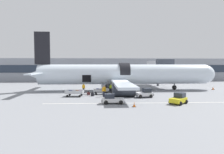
# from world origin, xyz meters

# --- Properties ---
(ground_plane) EXTENTS (500.00, 500.00, 0.00)m
(ground_plane) POSITION_xyz_m (0.00, 0.00, 0.00)
(ground_plane) COLOR gray
(apron_marking_line) EXTENTS (27.39, 0.83, 0.01)m
(apron_marking_line) POSITION_xyz_m (1.90, -8.71, 0.00)
(apron_marking_line) COLOR silver
(apron_marking_line) RESTS_ON ground_plane
(terminal_strip) EXTENTS (81.73, 11.24, 7.35)m
(terminal_strip) POSITION_xyz_m (0.00, 33.32, 3.68)
(terminal_strip) COLOR gray
(terminal_strip) RESTS_ON ground_plane
(jet_bridge_stub) EXTENTS (3.76, 11.80, 6.56)m
(jet_bridge_stub) POSITION_xyz_m (10.68, 12.26, 4.79)
(jet_bridge_stub) COLOR #4C4C51
(jet_bridge_stub) RESTS_ON ground_plane
(airplane) EXTENTS (39.01, 31.91, 11.93)m
(airplane) POSITION_xyz_m (0.66, 5.32, 3.22)
(airplane) COLOR silver
(airplane) RESTS_ON ground_plane
(baggage_tug_lead) EXTENTS (2.90, 2.20, 1.48)m
(baggage_tug_lead) POSITION_xyz_m (3.39, -3.97, 0.64)
(baggage_tug_lead) COLOR silver
(baggage_tug_lead) RESTS_ON ground_plane
(baggage_tug_mid) EXTENTS (3.13, 1.83, 1.36)m
(baggage_tug_mid) POSITION_xyz_m (-2.30, -8.88, 0.59)
(baggage_tug_mid) COLOR white
(baggage_tug_mid) RESTS_ON ground_plane
(baggage_tug_rear) EXTENTS (2.94, 2.87, 1.49)m
(baggage_tug_rear) POSITION_xyz_m (6.76, -9.57, 0.64)
(baggage_tug_rear) COLOR yellow
(baggage_tug_rear) RESTS_ON ground_plane
(baggage_cart_loading) EXTENTS (3.69, 1.89, 1.06)m
(baggage_cart_loading) POSITION_xyz_m (-3.68, -0.20, 0.54)
(baggage_cart_loading) COLOR #B7BABF
(baggage_cart_loading) RESTS_ON ground_plane
(baggage_cart_queued) EXTENTS (3.92, 2.31, 1.10)m
(baggage_cart_queued) POSITION_xyz_m (-8.10, -2.24, 0.56)
(baggage_cart_queued) COLOR #B7BABF
(baggage_cart_queued) RESTS_ON ground_plane
(ground_crew_loader_a) EXTENTS (0.55, 0.50, 1.64)m
(ground_crew_loader_a) POSITION_xyz_m (0.65, 1.84, 0.86)
(ground_crew_loader_a) COLOR #1E2338
(ground_crew_loader_a) RESTS_ON ground_plane
(ground_crew_loader_b) EXTENTS (0.60, 0.50, 1.73)m
(ground_crew_loader_b) POSITION_xyz_m (-7.03, 2.32, 0.91)
(ground_crew_loader_b) COLOR black
(ground_crew_loader_b) RESTS_ON ground_plane
(ground_crew_driver) EXTENTS (0.56, 0.53, 1.69)m
(ground_crew_driver) POSITION_xyz_m (-0.56, 2.69, 0.89)
(ground_crew_driver) COLOR black
(ground_crew_driver) RESTS_ON ground_plane
(ground_crew_supervisor) EXTENTS (0.60, 0.43, 1.71)m
(ground_crew_supervisor) POSITION_xyz_m (-1.79, 1.96, 0.90)
(ground_crew_supervisor) COLOR black
(ground_crew_supervisor) RESTS_ON ground_plane
(ground_crew_helper) EXTENTS (0.64, 0.43, 1.85)m
(ground_crew_helper) POSITION_xyz_m (-3.26, -2.77, 0.97)
(ground_crew_helper) COLOR #1E2338
(ground_crew_helper) RESTS_ON ground_plane
(suitcase_on_tarmac_upright) EXTENTS (0.52, 0.25, 0.63)m
(suitcase_on_tarmac_upright) POSITION_xyz_m (-5.21, -2.20, 0.26)
(suitcase_on_tarmac_upright) COLOR black
(suitcase_on_tarmac_upright) RESTS_ON ground_plane
(suitcase_on_tarmac_spare) EXTENTS (0.57, 0.49, 0.64)m
(suitcase_on_tarmac_spare) POSITION_xyz_m (-5.93, -1.15, 0.27)
(suitcase_on_tarmac_spare) COLOR #4C1E1E
(suitcase_on_tarmac_spare) RESTS_ON ground_plane
(safety_cone_nose) EXTENTS (0.62, 0.62, 0.59)m
(safety_cone_nose) POSITION_xyz_m (20.28, 5.07, 0.27)
(safety_cone_nose) COLOR black
(safety_cone_nose) RESTS_ON ground_plane
(safety_cone_engine_left) EXTENTS (0.46, 0.46, 0.61)m
(safety_cone_engine_left) POSITION_xyz_m (0.34, -11.20, 0.28)
(safety_cone_engine_left) COLOR black
(safety_cone_engine_left) RESTS_ON ground_plane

